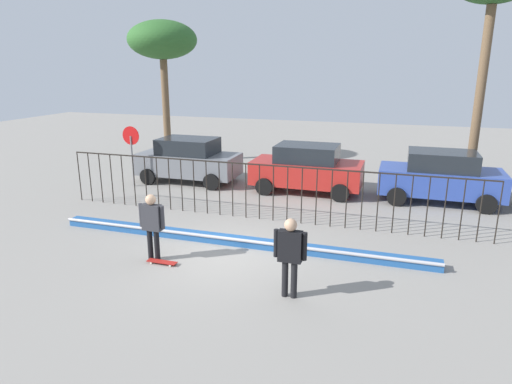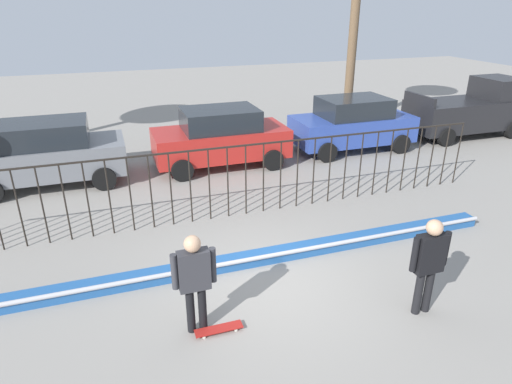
{
  "view_description": "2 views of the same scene",
  "coord_description": "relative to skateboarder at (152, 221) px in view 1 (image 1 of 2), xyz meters",
  "views": [
    {
      "loc": [
        4.23,
        -10.42,
        4.91
      ],
      "look_at": [
        0.26,
        1.85,
        1.26
      ],
      "focal_mm": 31.67,
      "sensor_mm": 36.0,
      "label": 1
    },
    {
      "loc": [
        -2.62,
        -6.81,
        5.05
      ],
      "look_at": [
        0.34,
        1.87,
        1.08
      ],
      "focal_mm": 31.22,
      "sensor_mm": 36.0,
      "label": 2
    }
  ],
  "objects": [
    {
      "name": "stop_sign",
      "position": [
        -4.63,
        6.33,
        0.55
      ],
      "size": [
        0.76,
        0.07,
        2.5
      ],
      "color": "slate",
      "rests_on": "ground"
    },
    {
      "name": "bowl_coping_ledge",
      "position": [
        1.63,
        1.62,
        -0.94
      ],
      "size": [
        11.0,
        0.4,
        0.27
      ],
      "color": "#235699",
      "rests_on": "ground"
    },
    {
      "name": "perimeter_fence",
      "position": [
        1.63,
        3.93,
        0.07
      ],
      "size": [
        14.04,
        0.04,
        1.85
      ],
      "color": "black",
      "rests_on": "ground"
    },
    {
      "name": "ground_plane",
      "position": [
        1.63,
        0.91,
        -1.06
      ],
      "size": [
        60.0,
        60.0,
        0.0
      ],
      "primitive_type": "plane",
      "color": "gray"
    },
    {
      "name": "parked_car_blue",
      "position": [
        7.35,
        7.78,
        -0.09
      ],
      "size": [
        4.3,
        2.12,
        1.9
      ],
      "rotation": [
        0.0,
        0.0,
        -0.05
      ],
      "color": "#2D479E",
      "rests_on": "ground"
    },
    {
      "name": "palm_tree_short",
      "position": [
        -5.61,
        11.12,
        4.91
      ],
      "size": [
        3.37,
        3.37,
        7.01
      ],
      "color": "brown",
      "rests_on": "ground"
    },
    {
      "name": "skateboard",
      "position": [
        0.32,
        -0.17,
        -1.0
      ],
      "size": [
        0.8,
        0.2,
        0.07
      ],
      "rotation": [
        0.0,
        0.0,
        0.37
      ],
      "color": "#A51E19",
      "rests_on": "ground"
    },
    {
      "name": "parked_car_red",
      "position": [
        2.43,
        7.65,
        -0.09
      ],
      "size": [
        4.3,
        2.12,
        1.9
      ],
      "rotation": [
        0.0,
        0.0,
        -0.04
      ],
      "color": "#B2231E",
      "rests_on": "ground"
    },
    {
      "name": "skateboarder",
      "position": [
        0.0,
        0.0,
        0.0
      ],
      "size": [
        0.72,
        0.27,
        1.77
      ],
      "rotation": [
        0.0,
        0.0,
        0.39
      ],
      "color": "black",
      "rests_on": "ground"
    },
    {
      "name": "parked_car_gray",
      "position": [
        -2.74,
        7.69,
        -0.09
      ],
      "size": [
        4.3,
        2.12,
        1.9
      ],
      "rotation": [
        0.0,
        0.0,
        -0.07
      ],
      "color": "slate",
      "rests_on": "ground"
    },
    {
      "name": "camera_operator",
      "position": [
        3.81,
        -0.81,
        0.02
      ],
      "size": [
        0.73,
        0.27,
        1.81
      ],
      "rotation": [
        0.0,
        0.0,
        2.76
      ],
      "color": "black",
      "rests_on": "ground"
    }
  ]
}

